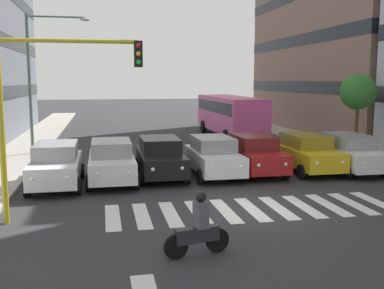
{
  "coord_description": "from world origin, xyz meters",
  "views": [
    {
      "loc": [
        4.73,
        13.79,
        4.18
      ],
      "look_at": [
        1.21,
        -4.02,
        1.62
      ],
      "focal_mm": 42.61,
      "sensor_mm": 36.0,
      "label": 1
    }
  ],
  "objects_px": {
    "motorcycle_with_rider": "(198,229)",
    "traffic_light_gantry": "(43,98)",
    "car_1": "(306,153)",
    "car_0": "(349,153)",
    "car_4": "(160,157)",
    "street_lamp_right": "(39,69)",
    "car_6": "(56,165)",
    "car_2": "(254,154)",
    "street_tree_1": "(358,92)",
    "bus_behind_traffic": "(230,112)",
    "car_3": "(214,156)",
    "car_5": "(112,161)"
  },
  "relations": [
    {
      "from": "motorcycle_with_rider",
      "to": "traffic_light_gantry",
      "type": "relative_size",
      "value": 0.31
    },
    {
      "from": "car_1",
      "to": "motorcycle_with_rider",
      "type": "xyz_separation_m",
      "value": [
        7.0,
        9.0,
        -0.24
      ]
    },
    {
      "from": "car_0",
      "to": "traffic_light_gantry",
      "type": "xyz_separation_m",
      "value": [
        12.76,
        5.09,
        2.8
      ]
    },
    {
      "from": "car_4",
      "to": "street_lamp_right",
      "type": "xyz_separation_m",
      "value": [
        5.71,
        -6.99,
        3.93
      ]
    },
    {
      "from": "car_0",
      "to": "car_6",
      "type": "relative_size",
      "value": 1.0
    },
    {
      "from": "car_4",
      "to": "car_1",
      "type": "bearing_deg",
      "value": 179.57
    },
    {
      "from": "car_2",
      "to": "street_tree_1",
      "type": "xyz_separation_m",
      "value": [
        -7.16,
        -3.56,
        2.65
      ]
    },
    {
      "from": "car_1",
      "to": "car_6",
      "type": "height_order",
      "value": "same"
    },
    {
      "from": "bus_behind_traffic",
      "to": "motorcycle_with_rider",
      "type": "xyz_separation_m",
      "value": [
        7.0,
        21.95,
        -1.21
      ]
    },
    {
      "from": "bus_behind_traffic",
      "to": "car_4",
      "type": "bearing_deg",
      "value": 62.34
    },
    {
      "from": "car_3",
      "to": "bus_behind_traffic",
      "type": "xyz_separation_m",
      "value": [
        -4.43,
        -13.06,
        0.97
      ]
    },
    {
      "from": "car_4",
      "to": "motorcycle_with_rider",
      "type": "bearing_deg",
      "value": 88.51
    },
    {
      "from": "car_0",
      "to": "car_4",
      "type": "relative_size",
      "value": 1.0
    },
    {
      "from": "car_3",
      "to": "street_lamp_right",
      "type": "xyz_separation_m",
      "value": [
        8.04,
        -7.14,
        3.93
      ]
    },
    {
      "from": "car_2",
      "to": "traffic_light_gantry",
      "type": "xyz_separation_m",
      "value": [
        8.37,
        5.58,
        2.8
      ]
    },
    {
      "from": "motorcycle_with_rider",
      "to": "traffic_light_gantry",
      "type": "bearing_deg",
      "value": -42.34
    },
    {
      "from": "car_4",
      "to": "traffic_light_gantry",
      "type": "distance_m",
      "value": 7.43
    },
    {
      "from": "car_3",
      "to": "car_6",
      "type": "relative_size",
      "value": 1.0
    },
    {
      "from": "bus_behind_traffic",
      "to": "street_lamp_right",
      "type": "relative_size",
      "value": 1.38
    },
    {
      "from": "car_3",
      "to": "car_5",
      "type": "relative_size",
      "value": 1.0
    },
    {
      "from": "car_4",
      "to": "motorcycle_with_rider",
      "type": "height_order",
      "value": "car_4"
    },
    {
      "from": "car_1",
      "to": "car_2",
      "type": "distance_m",
      "value": 2.49
    },
    {
      "from": "car_5",
      "to": "street_tree_1",
      "type": "bearing_deg",
      "value": -162.88
    },
    {
      "from": "car_6",
      "to": "car_4",
      "type": "bearing_deg",
      "value": -167.6
    },
    {
      "from": "car_1",
      "to": "car_6",
      "type": "xyz_separation_m",
      "value": [
        11.02,
        0.88,
        0.0
      ]
    },
    {
      "from": "bus_behind_traffic",
      "to": "street_tree_1",
      "type": "height_order",
      "value": "street_tree_1"
    },
    {
      "from": "car_1",
      "to": "car_3",
      "type": "bearing_deg",
      "value": 1.41
    },
    {
      "from": "car_1",
      "to": "traffic_light_gantry",
      "type": "xyz_separation_m",
      "value": [
        10.85,
        5.49,
        2.8
      ]
    },
    {
      "from": "car_5",
      "to": "motorcycle_with_rider",
      "type": "distance_m",
      "value": 8.69
    },
    {
      "from": "car_6",
      "to": "street_tree_1",
      "type": "distance_m",
      "value": 16.55
    },
    {
      "from": "car_0",
      "to": "street_tree_1",
      "type": "bearing_deg",
      "value": -124.33
    },
    {
      "from": "car_6",
      "to": "street_lamp_right",
      "type": "bearing_deg",
      "value": -79.59
    },
    {
      "from": "car_6",
      "to": "car_1",
      "type": "bearing_deg",
      "value": -175.41
    },
    {
      "from": "car_6",
      "to": "car_5",
      "type": "bearing_deg",
      "value": -170.11
    },
    {
      "from": "car_3",
      "to": "bus_behind_traffic",
      "type": "relative_size",
      "value": 0.42
    },
    {
      "from": "car_1",
      "to": "car_3",
      "type": "relative_size",
      "value": 1.0
    },
    {
      "from": "car_1",
      "to": "bus_behind_traffic",
      "type": "relative_size",
      "value": 0.42
    },
    {
      "from": "car_2",
      "to": "car_5",
      "type": "relative_size",
      "value": 1.0
    },
    {
      "from": "bus_behind_traffic",
      "to": "street_tree_1",
      "type": "xyz_separation_m",
      "value": [
        -4.67,
        9.3,
        1.68
      ]
    },
    {
      "from": "car_0",
      "to": "street_tree_1",
      "type": "relative_size",
      "value": 1.01
    },
    {
      "from": "car_0",
      "to": "bus_behind_traffic",
      "type": "relative_size",
      "value": 0.42
    },
    {
      "from": "bus_behind_traffic",
      "to": "motorcycle_with_rider",
      "type": "distance_m",
      "value": 23.07
    },
    {
      "from": "car_4",
      "to": "bus_behind_traffic",
      "type": "xyz_separation_m",
      "value": [
        -6.76,
        -12.9,
        0.97
      ]
    },
    {
      "from": "car_3",
      "to": "motorcycle_with_rider",
      "type": "bearing_deg",
      "value": 73.88
    },
    {
      "from": "car_2",
      "to": "car_6",
      "type": "relative_size",
      "value": 1.0
    },
    {
      "from": "car_4",
      "to": "traffic_light_gantry",
      "type": "xyz_separation_m",
      "value": [
        4.09,
        5.54,
        2.8
      ]
    },
    {
      "from": "bus_behind_traffic",
      "to": "traffic_light_gantry",
      "type": "height_order",
      "value": "traffic_light_gantry"
    },
    {
      "from": "car_0",
      "to": "street_tree_1",
      "type": "xyz_separation_m",
      "value": [
        -2.77,
        -4.05,
        2.65
      ]
    },
    {
      "from": "car_1",
      "to": "bus_behind_traffic",
      "type": "xyz_separation_m",
      "value": [
        0.0,
        -12.95,
        0.97
      ]
    },
    {
      "from": "car_0",
      "to": "car_3",
      "type": "xyz_separation_m",
      "value": [
        6.33,
        -0.29,
        0.0
      ]
    }
  ]
}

